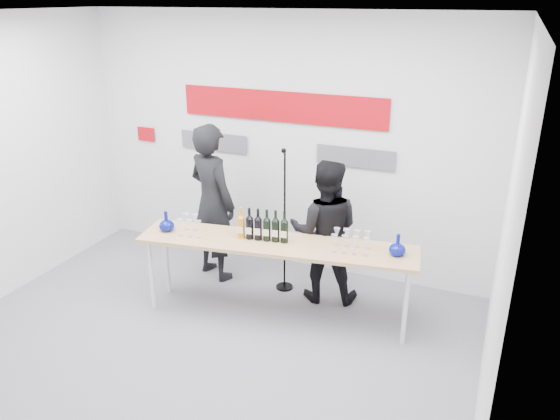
{
  "coord_description": "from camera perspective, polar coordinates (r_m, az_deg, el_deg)",
  "views": [
    {
      "loc": [
        2.41,
        -3.75,
        3.13
      ],
      "look_at": [
        0.45,
        0.88,
        1.15
      ],
      "focal_mm": 35.0,
      "sensor_mm": 36.0,
      "label": 1
    }
  ],
  "objects": [
    {
      "name": "tasting_table",
      "position": [
        5.47,
        -0.41,
        -4.01
      ],
      "size": [
        2.85,
        0.98,
        0.84
      ],
      "rotation": [
        0.0,
        0.0,
        0.15
      ],
      "color": "tan",
      "rests_on": "ground"
    },
    {
      "name": "glasses_right",
      "position": [
        5.28,
        7.42,
        -3.3
      ],
      "size": [
        0.38,
        0.27,
        0.18
      ],
      "color": "silver",
      "rests_on": "tasting_table"
    },
    {
      "name": "glasses_left",
      "position": [
        5.66,
        -9.39,
        -1.64
      ],
      "size": [
        0.29,
        0.24,
        0.18
      ],
      "color": "silver",
      "rests_on": "tasting_table"
    },
    {
      "name": "decanter_left",
      "position": [
        5.79,
        -11.8,
        -1.14
      ],
      "size": [
        0.16,
        0.16,
        0.21
      ],
      "primitive_type": null,
      "color": "#060F7C",
      "rests_on": "tasting_table"
    },
    {
      "name": "decanter_right",
      "position": [
        5.26,
        12.2,
        -3.56
      ],
      "size": [
        0.16,
        0.16,
        0.21
      ],
      "primitive_type": null,
      "color": "#060F7C",
      "rests_on": "tasting_table"
    },
    {
      "name": "presenter_left",
      "position": [
        6.29,
        -7.08,
        0.78
      ],
      "size": [
        0.78,
        0.65,
        1.84
      ],
      "primitive_type": "imported",
      "rotation": [
        0.0,
        0.0,
        2.77
      ],
      "color": "black",
      "rests_on": "ground"
    },
    {
      "name": "back_wall",
      "position": [
        6.44,
        0.19,
        6.86
      ],
      "size": [
        5.0,
        0.04,
        3.0
      ],
      "primitive_type": "cube",
      "color": "silver",
      "rests_on": "ground"
    },
    {
      "name": "signage",
      "position": [
        6.37,
        -0.38,
        9.52
      ],
      "size": [
        3.38,
        0.02,
        0.79
      ],
      "color": "#AA070F",
      "rests_on": "back_wall"
    },
    {
      "name": "mic_stand",
      "position": [
        6.09,
        0.47,
        -3.99
      ],
      "size": [
        0.19,
        0.19,
        1.66
      ],
      "rotation": [
        0.0,
        0.0,
        -0.36
      ],
      "color": "black",
      "rests_on": "ground"
    },
    {
      "name": "presenter_right",
      "position": [
        5.82,
        4.69,
        -2.26
      ],
      "size": [
        0.89,
        0.77,
        1.58
      ],
      "primitive_type": "imported",
      "rotation": [
        0.0,
        0.0,
        3.39
      ],
      "color": "black",
      "rests_on": "ground"
    },
    {
      "name": "wine_bottles",
      "position": [
        5.43,
        -1.84,
        -1.55
      ],
      "size": [
        0.53,
        0.15,
        0.33
      ],
      "rotation": [
        0.0,
        0.0,
        0.15
      ],
      "color": "#BF7F19",
      "rests_on": "tasting_table"
    },
    {
      "name": "ground",
      "position": [
        5.45,
        -8.23,
        -13.83
      ],
      "size": [
        5.0,
        5.0,
        0.0
      ],
      "primitive_type": "plane",
      "color": "slate",
      "rests_on": "ground"
    }
  ]
}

